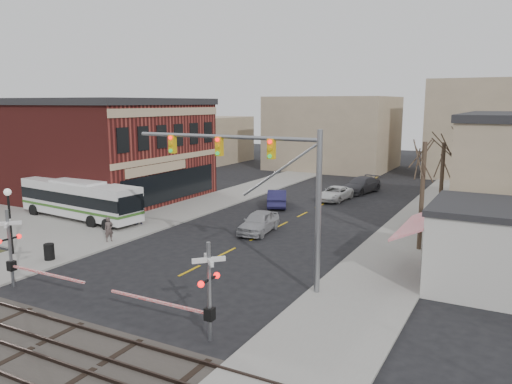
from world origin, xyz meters
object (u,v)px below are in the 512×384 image
at_px(rr_crossing_west, 16,250).
at_px(trash_bin, 49,252).
at_px(car_d, 361,185).
at_px(pedestrian_near, 109,229).
at_px(transit_bus, 80,199).
at_px(car_c, 335,194).
at_px(traffic_signal_mast, 264,173).
at_px(car_a, 259,222).
at_px(pedestrian_far, 140,215).
at_px(car_b, 277,198).
at_px(street_lamp, 9,207).
at_px(rr_crossing_east, 200,291).

bearing_deg(rr_crossing_west, trash_bin, 120.56).
relative_size(car_d, pedestrian_near, 3.35).
distance_m(transit_bus, car_c, 22.97).
distance_m(traffic_signal_mast, pedestrian_near, 13.54).
bearing_deg(rr_crossing_west, car_a, 69.93).
relative_size(pedestrian_near, pedestrian_far, 1.09).
relative_size(trash_bin, car_a, 0.21).
distance_m(traffic_signal_mast, car_b, 20.11).
bearing_deg(transit_bus, traffic_signal_mast, -16.56).
height_order(transit_bus, rr_crossing_west, rr_crossing_west).
distance_m(rr_crossing_west, car_d, 35.35).
bearing_deg(traffic_signal_mast, street_lamp, -169.41).
bearing_deg(car_d, car_a, -81.96).
distance_m(trash_bin, car_a, 14.00).
height_order(rr_crossing_east, trash_bin, rr_crossing_east).
height_order(trash_bin, car_a, car_a).
distance_m(transit_bus, street_lamp, 9.51).
relative_size(traffic_signal_mast, street_lamp, 2.65).
xyz_separation_m(rr_crossing_east, street_lamp, (-16.28, 3.54, 1.07)).
bearing_deg(trash_bin, pedestrian_near, 86.27).
bearing_deg(pedestrian_far, pedestrian_near, -111.74).
relative_size(transit_bus, rr_crossing_west, 2.13).
bearing_deg(pedestrian_far, rr_crossing_west, -114.13).
distance_m(rr_crossing_east, street_lamp, 16.69).
bearing_deg(traffic_signal_mast, transit_bus, 163.44).
height_order(rr_crossing_west, trash_bin, rr_crossing_west).
relative_size(trash_bin, car_b, 0.20).
bearing_deg(rr_crossing_west, rr_crossing_east, -0.79).
height_order(traffic_signal_mast, car_b, traffic_signal_mast).
height_order(car_d, pedestrian_near, pedestrian_near).
relative_size(street_lamp, car_d, 0.73).
relative_size(street_lamp, trash_bin, 4.27).
height_order(rr_crossing_west, street_lamp, street_lamp).
relative_size(rr_crossing_west, street_lamp, 1.38).
xyz_separation_m(street_lamp, car_c, (11.48, 25.96, -2.38)).
bearing_deg(street_lamp, trash_bin, 5.54).
bearing_deg(rr_crossing_west, car_b, 83.42).
bearing_deg(car_b, car_d, -138.54).
bearing_deg(trash_bin, car_d, 72.81).
relative_size(car_a, car_b, 0.97).
xyz_separation_m(car_b, car_d, (4.60, 10.40, 0.03)).
height_order(street_lamp, trash_bin, street_lamp).
bearing_deg(street_lamp, pedestrian_near, 56.35).
distance_m(car_c, pedestrian_far, 19.16).
relative_size(street_lamp, pedestrian_far, 2.65).
height_order(street_lamp, car_c, street_lamp).
xyz_separation_m(transit_bus, rr_crossing_east, (19.90, -12.24, 0.25)).
bearing_deg(transit_bus, rr_crossing_west, -54.21).
relative_size(rr_crossing_west, rr_crossing_east, 1.00).
distance_m(car_a, car_b, 9.27).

